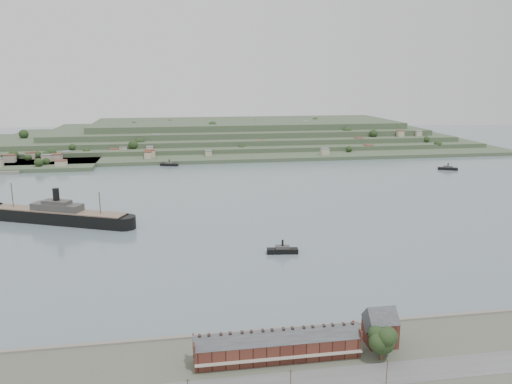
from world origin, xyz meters
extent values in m
plane|color=slate|center=(0.00, 0.00, 0.00)|extent=(1400.00, 1400.00, 0.00)
cube|color=slate|center=(0.00, -149.00, 1.30)|extent=(220.00, 2.00, 2.60)
cube|color=#595959|center=(0.00, -182.00, 2.05)|extent=(140.00, 12.00, 0.10)
cube|color=#4B211A|center=(-10.00, -168.00, 5.50)|extent=(55.00, 8.00, 7.00)
cube|color=#33353A|center=(-10.00, -168.00, 9.00)|extent=(55.60, 8.15, 8.15)
cube|color=#9E998C|center=(-10.00, -172.80, 5.00)|extent=(55.00, 1.60, 0.25)
cube|color=#4B211A|center=(-37.50, -168.00, 10.00)|extent=(0.50, 8.40, 3.00)
cube|color=#4B211A|center=(17.50, -168.00, 10.00)|extent=(0.50, 8.40, 3.00)
cube|color=black|center=(-32.00, -168.00, 11.40)|extent=(0.90, 1.40, 3.20)
cube|color=black|center=(-26.50, -168.00, 11.40)|extent=(0.90, 1.40, 3.20)
cube|color=black|center=(-12.75, -168.00, 11.40)|extent=(0.90, 1.40, 3.20)
cube|color=black|center=(-7.25, -168.00, 11.40)|extent=(0.90, 1.40, 3.20)
cube|color=black|center=(6.50, -168.00, 11.40)|extent=(0.90, 1.40, 3.20)
cube|color=black|center=(12.00, -168.00, 11.40)|extent=(0.90, 1.40, 3.20)
cube|color=#4B211A|center=(27.50, -164.00, 6.50)|extent=(10.00, 10.00, 9.00)
cube|color=#33353A|center=(27.50, -164.00, 11.00)|extent=(10.40, 10.18, 10.18)
cube|color=#374830|center=(0.00, 360.00, 2.00)|extent=(760.00, 260.00, 4.00)
cube|color=#374830|center=(20.00, 385.00, 6.50)|extent=(680.00, 220.00, 5.00)
cube|color=#374830|center=(35.00, 400.00, 12.00)|extent=(600.00, 200.00, 6.00)
cube|color=#374830|center=(50.00, 415.00, 18.50)|extent=(520.00, 180.00, 7.00)
cube|color=#374830|center=(65.00, 430.00, 26.00)|extent=(440.00, 160.00, 8.00)
cube|color=#374830|center=(-200.00, 250.00, 2.00)|extent=(150.00, 90.00, 4.00)
cube|color=slate|center=(-205.00, 208.00, 1.40)|extent=(22.00, 14.00, 2.80)
cube|color=black|center=(-120.50, 18.47, 3.97)|extent=(98.70, 54.29, 7.94)
cylinder|color=black|center=(-73.94, -2.47, 3.97)|extent=(13.61, 13.61, 7.94)
cube|color=#76604F|center=(-120.50, 18.47, 8.28)|extent=(96.16, 52.32, 0.68)
cube|color=#403E3B|center=(-118.43, 17.54, 10.78)|extent=(35.22, 23.27, 4.54)
cube|color=#403E3B|center=(-118.43, 17.54, 13.84)|extent=(19.81, 14.69, 2.84)
cylinder|color=black|center=(-118.43, 17.54, 18.15)|extent=(4.08, 4.08, 10.21)
cylinder|color=#483521|center=(-149.47, 31.50, 15.88)|extent=(0.57, 0.57, 18.15)
cylinder|color=#483521|center=(-89.46, 4.51, 14.75)|extent=(0.57, 0.57, 15.88)
cube|color=black|center=(14.56, -63.18, 1.35)|extent=(17.31, 6.50, 2.70)
cube|color=#403E3B|center=(14.56, -63.18, 3.38)|extent=(7.98, 4.49, 2.03)
cylinder|color=black|center=(14.56, -63.18, 5.63)|extent=(1.13, 1.13, 3.94)
cube|color=black|center=(-47.71, 225.00, 1.27)|extent=(19.79, 10.31, 2.54)
cube|color=#403E3B|center=(-47.71, 225.00, 3.18)|extent=(9.41, 6.42, 1.91)
cylinder|color=black|center=(-47.71, 225.00, 5.30)|extent=(1.06, 1.06, 3.71)
cube|color=black|center=(236.27, 153.78, 1.29)|extent=(19.81, 13.04, 2.58)
cube|color=#403E3B|center=(236.27, 153.78, 3.23)|extent=(9.71, 7.57, 1.94)
cylinder|color=black|center=(236.27, 153.78, 5.38)|extent=(1.08, 1.08, 3.76)
cylinder|color=#483521|center=(23.78, -174.07, 4.39)|extent=(1.15, 1.15, 4.78)
sphere|color=black|center=(23.78, -174.07, 8.70)|extent=(8.61, 8.61, 8.61)
sphere|color=black|center=(26.17, -173.11, 9.65)|extent=(6.70, 6.70, 6.70)
sphere|color=black|center=(21.87, -175.50, 9.17)|extent=(6.12, 6.12, 6.12)
sphere|color=black|center=(24.26, -176.17, 11.09)|extent=(5.74, 5.74, 5.74)
camera|label=1|loc=(-41.16, -314.01, 93.42)|focal=35.00mm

